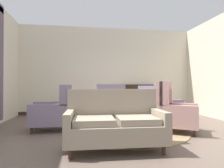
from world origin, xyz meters
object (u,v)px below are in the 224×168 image
at_px(settee, 115,124).
at_px(armchair_back_corner, 158,107).
at_px(porcelain_vase, 116,102).
at_px(armchair_near_sideboard, 108,106).
at_px(armchair_foreground_right, 173,111).
at_px(armchair_far_left, 55,111).
at_px(sideboard, 141,100).
at_px(side_table, 152,107).
at_px(coffee_table, 118,112).

relative_size(settee, armchair_back_corner, 1.36).
relative_size(porcelain_vase, armchair_near_sideboard, 0.29).
distance_m(armchair_near_sideboard, armchair_foreground_right, 2.00).
xyz_separation_m(armchair_near_sideboard, armchair_far_left, (-1.34, -0.98, -0.00)).
bearing_deg(sideboard, armchair_foreground_right, -92.88).
distance_m(armchair_far_left, armchair_back_corner, 2.75).
height_order(armchair_near_sideboard, side_table, armchair_near_sideboard).
distance_m(coffee_table, porcelain_vase, 0.23).
relative_size(armchair_back_corner, armchair_foreground_right, 1.04).
xyz_separation_m(armchair_far_left, sideboard, (2.74, 2.28, 0.06)).
bearing_deg(sideboard, side_table, -96.81).
bearing_deg(porcelain_vase, sideboard, 60.19).
bearing_deg(armchair_back_corner, armchair_foreground_right, 154.42).
bearing_deg(armchair_near_sideboard, armchair_back_corner, 154.00).
bearing_deg(coffee_table, armchair_back_corner, 26.14).
distance_m(porcelain_vase, armchair_back_corner, 1.43).
relative_size(armchair_far_left, armchair_foreground_right, 0.94).
bearing_deg(porcelain_vase, side_table, 27.81).
bearing_deg(armchair_far_left, settee, 34.03).
xyz_separation_m(armchair_near_sideboard, sideboard, (1.40, 1.30, 0.05)).
relative_size(settee, side_table, 2.23).
xyz_separation_m(settee, armchair_back_corner, (1.57, 2.06, 0.03)).
relative_size(armchair_foreground_right, sideboard, 1.02).
bearing_deg(armchair_foreground_right, settee, 154.05).
height_order(coffee_table, sideboard, sideboard).
bearing_deg(armchair_far_left, coffee_table, 84.50).
distance_m(armchair_back_corner, side_table, 0.16).
bearing_deg(side_table, porcelain_vase, -152.19).
height_order(settee, sideboard, sideboard).
bearing_deg(armchair_back_corner, porcelain_vase, 94.00).
relative_size(armchair_back_corner, sideboard, 1.06).
relative_size(coffee_table, side_table, 1.22).
relative_size(porcelain_vase, armchair_foreground_right, 0.28).
bearing_deg(armchair_far_left, armchair_foreground_right, 74.86).
bearing_deg(sideboard, armchair_far_left, -140.23).
bearing_deg(sideboard, armchair_back_corner, -91.53).
distance_m(armchair_near_sideboard, side_table, 1.27).
bearing_deg(settee, armchair_back_corner, 54.28).
height_order(armchair_foreground_right, side_table, armchair_foreground_right).
relative_size(porcelain_vase, settee, 0.20).
height_order(porcelain_vase, armchair_back_corner, armchair_back_corner).
height_order(porcelain_vase, armchair_foreground_right, armchair_foreground_right).
height_order(coffee_table, armchair_back_corner, armchair_back_corner).
bearing_deg(armchair_foreground_right, armchair_far_left, 109.01).
distance_m(armchair_far_left, side_table, 2.59).
bearing_deg(side_table, armchair_back_corner, -1.60).
bearing_deg(armchair_near_sideboard, side_table, 151.96).
distance_m(armchair_back_corner, armchair_foreground_right, 1.12).
bearing_deg(porcelain_vase, coffee_table, -30.51).
bearing_deg(armchair_near_sideboard, settee, 76.97).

